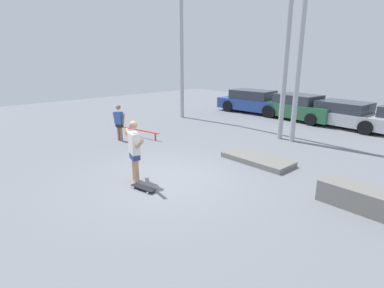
{
  "coord_description": "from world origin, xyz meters",
  "views": [
    {
      "loc": [
        6.29,
        -4.66,
        3.29
      ],
      "look_at": [
        -0.18,
        1.19,
        0.76
      ],
      "focal_mm": 28.0,
      "sensor_mm": 36.0,
      "label": 1
    }
  ],
  "objects_px": {
    "manual_pad": "(257,159)",
    "grind_rail": "(140,131)",
    "parked_car_silver": "(345,115)",
    "bystander": "(119,121)",
    "skateboarder": "(134,149)",
    "skateboard": "(143,188)",
    "parked_car_green": "(299,108)",
    "parked_car_blue": "(254,102)"
  },
  "relations": [
    {
      "from": "grind_rail",
      "to": "parked_car_silver",
      "type": "relative_size",
      "value": 0.5
    },
    {
      "from": "skateboard",
      "to": "manual_pad",
      "type": "height_order",
      "value": "manual_pad"
    },
    {
      "from": "skateboarder",
      "to": "grind_rail",
      "type": "height_order",
      "value": "skateboarder"
    },
    {
      "from": "parked_car_silver",
      "to": "skateboard",
      "type": "bearing_deg",
      "value": -89.01
    },
    {
      "from": "parked_car_green",
      "to": "bystander",
      "type": "bearing_deg",
      "value": -100.66
    },
    {
      "from": "bystander",
      "to": "skateboard",
      "type": "bearing_deg",
      "value": 140.3
    },
    {
      "from": "parked_car_silver",
      "to": "bystander",
      "type": "xyz_separation_m",
      "value": [
        -5.13,
        -9.45,
        0.21
      ]
    },
    {
      "from": "parked_car_green",
      "to": "bystander",
      "type": "xyz_separation_m",
      "value": [
        -2.7,
        -9.43,
        0.15
      ]
    },
    {
      "from": "skateboard",
      "to": "manual_pad",
      "type": "bearing_deg",
      "value": 69.01
    },
    {
      "from": "manual_pad",
      "to": "grind_rail",
      "type": "distance_m",
      "value": 5.37
    },
    {
      "from": "grind_rail",
      "to": "parked_car_silver",
      "type": "bearing_deg",
      "value": 59.69
    },
    {
      "from": "skateboard",
      "to": "parked_car_blue",
      "type": "distance_m",
      "value": 12.41
    },
    {
      "from": "parked_car_blue",
      "to": "parked_car_silver",
      "type": "bearing_deg",
      "value": -3.86
    },
    {
      "from": "grind_rail",
      "to": "parked_car_green",
      "type": "xyz_separation_m",
      "value": [
        2.58,
        8.55,
        0.4
      ]
    },
    {
      "from": "parked_car_blue",
      "to": "bystander",
      "type": "distance_m",
      "value": 9.4
    },
    {
      "from": "manual_pad",
      "to": "grind_rail",
      "type": "relative_size",
      "value": 1.09
    },
    {
      "from": "parked_car_blue",
      "to": "parked_car_green",
      "type": "distance_m",
      "value": 2.98
    },
    {
      "from": "skateboarder",
      "to": "parked_car_silver",
      "type": "bearing_deg",
      "value": 100.11
    },
    {
      "from": "parked_car_green",
      "to": "grind_rail",
      "type": "bearing_deg",
      "value": -101.48
    },
    {
      "from": "skateboard",
      "to": "bystander",
      "type": "xyz_separation_m",
      "value": [
        -4.7,
        1.96,
        0.75
      ]
    },
    {
      "from": "parked_car_blue",
      "to": "parked_car_silver",
      "type": "height_order",
      "value": "parked_car_blue"
    },
    {
      "from": "bystander",
      "to": "parked_car_silver",
      "type": "bearing_deg",
      "value": -135.57
    },
    {
      "from": "manual_pad",
      "to": "bystander",
      "type": "xyz_separation_m",
      "value": [
        -5.36,
        -2.02,
        0.73
      ]
    },
    {
      "from": "grind_rail",
      "to": "parked_car_green",
      "type": "distance_m",
      "value": 8.94
    },
    {
      "from": "skateboarder",
      "to": "parked_car_green",
      "type": "xyz_separation_m",
      "value": [
        -1.36,
        11.21,
        -0.27
      ]
    },
    {
      "from": "skateboarder",
      "to": "parked_car_green",
      "type": "height_order",
      "value": "skateboarder"
    },
    {
      "from": "parked_car_silver",
      "to": "bystander",
      "type": "distance_m",
      "value": 10.75
    },
    {
      "from": "manual_pad",
      "to": "parked_car_silver",
      "type": "bearing_deg",
      "value": 91.81
    },
    {
      "from": "grind_rail",
      "to": "parked_car_silver",
      "type": "xyz_separation_m",
      "value": [
        5.01,
        8.56,
        0.34
      ]
    },
    {
      "from": "skateboarder",
      "to": "skateboard",
      "type": "relative_size",
      "value": 2.19
    },
    {
      "from": "skateboarder",
      "to": "skateboard",
      "type": "xyz_separation_m",
      "value": [
        0.64,
        -0.18,
        -0.87
      ]
    },
    {
      "from": "manual_pad",
      "to": "bystander",
      "type": "distance_m",
      "value": 5.78
    },
    {
      "from": "parked_car_green",
      "to": "bystander",
      "type": "height_order",
      "value": "bystander"
    },
    {
      "from": "skateboarder",
      "to": "parked_car_blue",
      "type": "bearing_deg",
      "value": 126.78
    },
    {
      "from": "skateboarder",
      "to": "grind_rail",
      "type": "xyz_separation_m",
      "value": [
        -3.94,
        2.66,
        -0.67
      ]
    },
    {
      "from": "skateboard",
      "to": "bystander",
      "type": "height_order",
      "value": "bystander"
    },
    {
      "from": "grind_rail",
      "to": "parked_car_blue",
      "type": "height_order",
      "value": "parked_car_blue"
    },
    {
      "from": "manual_pad",
      "to": "grind_rail",
      "type": "bearing_deg",
      "value": -167.78
    },
    {
      "from": "skateboard",
      "to": "parked_car_silver",
      "type": "distance_m",
      "value": 11.43
    },
    {
      "from": "parked_car_green",
      "to": "parked_car_silver",
      "type": "relative_size",
      "value": 0.99
    },
    {
      "from": "parked_car_blue",
      "to": "manual_pad",
      "type": "bearing_deg",
      "value": -57.03
    },
    {
      "from": "skateboard",
      "to": "bystander",
      "type": "bearing_deg",
      "value": 145.86
    }
  ]
}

